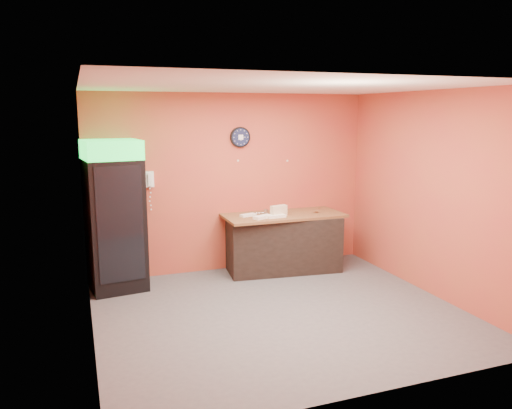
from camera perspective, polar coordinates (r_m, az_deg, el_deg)
name	(u,v)px	position (r m, az deg, el deg)	size (l,w,h in m)	color
floor	(280,313)	(6.48, 2.74, -12.23)	(4.50, 4.50, 0.00)	#47474C
back_wall	(232,183)	(7.93, -2.75, 2.50)	(4.50, 0.02, 2.80)	#B05131
left_wall	(86,217)	(5.62, -18.83, -1.38)	(0.02, 4.00, 2.80)	#B05131
right_wall	(432,194)	(7.24, 19.50, 1.14)	(0.02, 4.00, 2.80)	#B05131
ceiling	(282,86)	(5.98, 2.98, 13.34)	(4.50, 4.00, 0.02)	white
beverage_cooler	(114,218)	(7.27, -15.88, -1.50)	(0.83, 0.84, 2.13)	black
prep_counter	(283,243)	(8.01, 3.08, -4.45)	(1.76, 0.78, 0.88)	black
wall_clock	(240,137)	(7.88, -1.81, 7.70)	(0.32, 0.06, 0.32)	black
wall_phone	(149,179)	(7.59, -12.09, 2.83)	(0.13, 0.11, 0.23)	white
butcher_paper	(283,215)	(7.90, 3.11, -1.23)	(1.89, 0.86, 0.04)	brown
sub_roll_stack	(279,211)	(7.71, 2.62, -0.73)	(0.28, 0.15, 0.17)	beige
wrapped_sandwich_left	(263,217)	(7.56, 0.78, -1.43)	(0.31, 0.12, 0.04)	white
wrapped_sandwich_mid	(276,216)	(7.62, 2.32, -1.35)	(0.29, 0.11, 0.04)	white
wrapped_sandwich_right	(248,215)	(7.71, -0.91, -1.22)	(0.26, 0.10, 0.04)	white
kitchen_tool	(266,211)	(7.93, 1.15, -0.77)	(0.07, 0.07, 0.07)	silver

